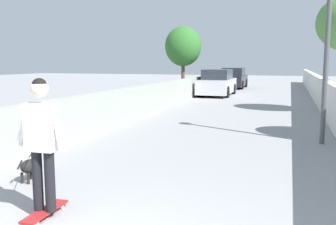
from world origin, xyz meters
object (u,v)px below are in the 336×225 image
Objects in this scene: skateboard at (45,211)px; dog at (30,165)px; tree_left_near at (183,47)px; person_skateboarder at (42,134)px; car_near at (217,83)px; lamp_post at (329,7)px; car_far at (233,79)px.

skateboard is 0.56× the size of dog.
person_skateboarder is at bearing -169.96° from tree_left_near.
skateboard is (-17.66, -3.13, -2.81)m from tree_left_near.
skateboard is at bearing -176.35° from car_near.
person_skateboarder is 18.20m from car_near.
lamp_post is (-11.86, -6.87, 0.36)m from tree_left_near.
car_near reaches higher than skateboard.
car_far is at bearing -15.19° from tree_left_near.
tree_left_near is at bearing 164.81° from car_far.
tree_left_near is 18.15m from skateboard.
dog is (-16.49, -2.00, -2.60)m from tree_left_near.
lamp_post reaches higher than car_far.
dog reaches higher than skateboard.
car_near is (0.51, -1.97, -2.16)m from tree_left_near.
car_far is at bearing 2.66° from skateboard.
person_skateboarder reaches higher than dog.
car_far is (24.91, 1.16, 0.65)m from skateboard.
skateboard is (-5.80, 3.74, -3.17)m from lamp_post.
lamp_post reaches higher than skateboard.
person_skateboarder is (-5.80, 3.74, -2.16)m from lamp_post.
tree_left_near is 13.71m from lamp_post.
person_skateboarder is 0.40× the size of car_near.
skateboard is 0.19× the size of car_near.
lamp_post is 19.89m from car_far.
person_skateboarder is (-0.00, -0.00, 1.01)m from skateboard.
car_near is (17.00, 0.03, 0.44)m from dog.
car_near is at bearing 3.65° from person_skateboarder.
car_near is at bearing -75.60° from tree_left_near.
skateboard is at bearing -169.96° from tree_left_near.
lamp_post is 7.60m from skateboard.
skateboard is 24.94m from car_far.
skateboard is 0.20× the size of car_far.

